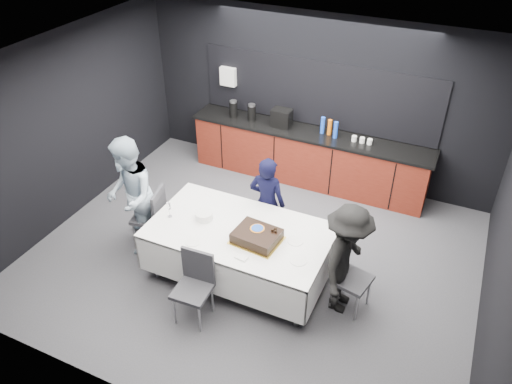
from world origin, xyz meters
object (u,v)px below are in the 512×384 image
(cake_assembly, at_px, (257,236))
(person_right, at_px, (346,260))
(plate_stack, at_px, (204,216))
(chair_right, at_px, (347,272))
(person_left, at_px, (130,196))
(chair_near, at_px, (195,281))
(person_center, at_px, (267,203))
(champagne_flute, at_px, (169,207))
(party_table, at_px, (240,238))
(chair_left, at_px, (153,213))

(cake_assembly, distance_m, person_right, 1.11)
(plate_stack, xyz_separation_m, chair_right, (1.94, 0.08, -0.30))
(person_left, distance_m, person_right, 3.04)
(chair_near, xyz_separation_m, person_center, (0.24, 1.58, 0.18))
(person_left, relative_size, person_right, 1.14)
(plate_stack, bearing_deg, champagne_flute, -161.70)
(chair_near, bearing_deg, person_left, 152.17)
(champagne_flute, height_order, person_right, person_right)
(party_table, height_order, chair_right, chair_right)
(plate_stack, relative_size, chair_right, 0.25)
(party_table, height_order, chair_left, chair_left)
(chair_near, bearing_deg, party_table, 77.18)
(plate_stack, bearing_deg, person_right, 0.90)
(party_table, relative_size, person_center, 1.61)
(person_left, bearing_deg, chair_right, 56.55)
(party_table, relative_size, person_right, 1.53)
(cake_assembly, xyz_separation_m, chair_right, (1.12, 0.19, -0.32))
(cake_assembly, height_order, person_left, person_left)
(person_right, bearing_deg, chair_right, -23.63)
(cake_assembly, bearing_deg, chair_left, 173.47)
(person_center, relative_size, person_right, 0.95)
(plate_stack, relative_size, person_center, 0.16)
(cake_assembly, xyz_separation_m, plate_stack, (-0.81, 0.11, -0.02))
(chair_right, distance_m, person_right, 0.23)
(plate_stack, relative_size, person_right, 0.15)
(cake_assembly, bearing_deg, person_left, 178.77)
(person_left, bearing_deg, plate_stack, 57.48)
(chair_left, bearing_deg, party_table, -3.68)
(plate_stack, distance_m, person_right, 1.92)
(person_center, distance_m, person_left, 1.89)
(chair_left, relative_size, chair_right, 1.00)
(person_right, bearing_deg, person_left, 93.42)
(person_left, bearing_deg, person_right, 55.69)
(chair_right, bearing_deg, party_table, -176.48)
(party_table, xyz_separation_m, chair_left, (-1.42, 0.09, -0.11))
(party_table, relative_size, chair_near, 2.51)
(champagne_flute, relative_size, person_right, 0.15)
(champagne_flute, height_order, chair_near, champagne_flute)
(plate_stack, relative_size, champagne_flute, 1.03)
(chair_left, relative_size, person_center, 0.64)
(person_right, bearing_deg, person_center, 63.42)
(cake_assembly, xyz_separation_m, chair_near, (-0.48, -0.73, -0.32))
(party_table, relative_size, chair_right, 2.51)
(champagne_flute, distance_m, person_right, 2.37)
(chair_near, distance_m, person_right, 1.82)
(champagne_flute, bearing_deg, chair_right, 5.34)
(plate_stack, bearing_deg, person_center, 52.25)
(champagne_flute, distance_m, person_center, 1.37)
(person_center, xyz_separation_m, person_right, (1.34, -0.71, 0.04))
(party_table, distance_m, chair_near, 0.86)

